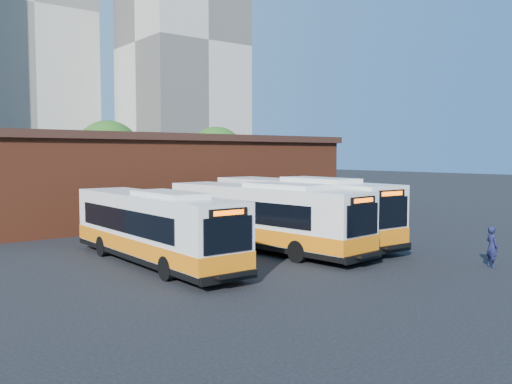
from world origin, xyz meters
TOP-DOWN VIEW (x-y plane):
  - ground at (0.00, 0.00)m, footprint 220.00×220.00m
  - bus_west at (-8.26, 3.83)m, footprint 2.65×12.37m
  - bus_midwest at (-2.11, 3.63)m, footprint 4.05×13.06m
  - bus_mideast at (1.24, 4.48)m, footprint 3.04×13.61m
  - transit_worker at (3.15, -5.92)m, footprint 0.66×0.78m
  - depot_building at (0.00, 20.00)m, footprint 28.60×12.60m
  - tree_mid at (2.00, 34.00)m, footprint 6.56×6.56m
  - tree_east at (13.00, 31.00)m, footprint 6.24×6.24m
  - tower_center at (7.00, 86.00)m, footprint 22.00×20.00m
  - tower_right at (30.00, 68.00)m, footprint 18.00×18.00m

SIDE VIEW (x-z plane):
  - ground at x=0.00m, z-range 0.00..0.00m
  - transit_worker at x=3.15m, z-range 0.00..1.82m
  - bus_west at x=-8.26m, z-range -0.15..3.21m
  - bus_midwest at x=-2.11m, z-range -0.16..3.35m
  - bus_mideast at x=1.24m, z-range -0.17..3.52m
  - depot_building at x=0.00m, z-range 0.06..6.46m
  - tree_east at x=13.00m, z-range 0.85..8.81m
  - tree_mid at x=2.00m, z-range 0.90..9.26m
  - tower_right at x=30.00m, z-range -0.26..48.94m
  - tower_center at x=7.00m, z-range -0.26..60.94m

